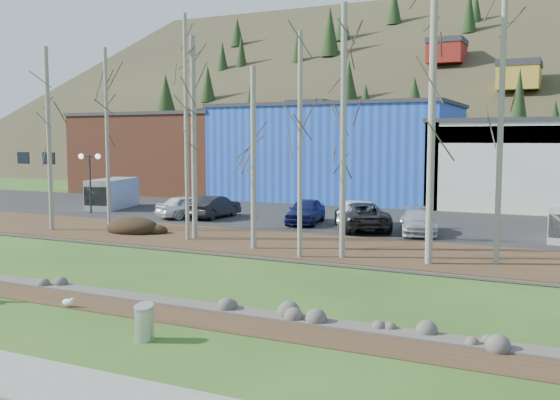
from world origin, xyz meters
The scene contains 32 objects.
ground centered at (0.00, 0.00, 0.00)m, with size 200.00×200.00×0.00m, color #2A4A18.
dirt_strip centered at (0.00, 2.10, 0.01)m, with size 80.00×1.80×0.03m, color #382616.
near_bank_rocks centered at (0.00, 3.10, 0.00)m, with size 80.00×0.80×0.50m, color #47423D, non-canonical shape.
river centered at (0.00, 7.20, 0.00)m, with size 80.00×8.00×0.90m, color #131D30, non-canonical shape.
far_bank_rocks centered at (0.00, 11.30, 0.00)m, with size 80.00×0.80×0.46m, color #47423D, non-canonical shape.
far_bank centered at (0.00, 14.50, 0.07)m, with size 80.00×7.00×0.15m, color #382616.
parking_lot centered at (0.00, 25.00, 0.07)m, with size 80.00×14.00×0.14m, color black.
building_brick centered at (-24.00, 39.00, 3.91)m, with size 16.32×12.24×7.80m.
building_blue centered at (-6.00, 39.00, 4.16)m, with size 20.40×12.24×8.30m.
building_white centered at (12.00, 38.98, 3.41)m, with size 18.36×12.24×6.80m.
hillside centered at (0.00, 84.00, 17.50)m, with size 160.00×72.00×35.00m, color #322C1C, non-canonical shape.
litter_bin centered at (3.16, -0.24, 0.44)m, with size 0.51×0.51×0.88m, color #B4B6B9.
seagull centered at (-0.99, 1.28, 0.19)m, with size 0.47×0.22×0.33m.
dirt_mound centered at (-8.86, 14.19, 0.46)m, with size 3.16×2.23×0.62m, color black.
birch_0 centered at (-13.67, 13.01, 5.28)m, with size 0.24×0.24×10.25m.
birch_1 centered at (-11.21, 15.01, 5.30)m, with size 0.21×0.21×10.31m.
birch_2 centered at (-4.63, 14.00, 5.32)m, with size 0.27×0.27×10.34m.
birch_3 centered at (-4.72, 13.46, 5.84)m, with size 0.20×0.20×11.38m.
birch_4 centered at (-0.42, 12.60, 4.40)m, with size 0.25×0.25×8.49m.
birch_5 centered at (3.46, 14.07, 4.79)m, with size 0.21×0.21×9.27m.
birch_6 centered at (2.42, 11.55, 5.00)m, with size 0.20×0.20×9.70m.
birch_7 centered at (7.83, 12.50, 5.99)m, with size 0.30×0.30×11.68m.
birch_8 centered at (4.13, 12.23, 5.57)m, with size 0.26×0.26×10.85m.
birch_9 centered at (10.36, 13.65, 6.19)m, with size 0.24×0.24×12.07m.
street_lamp centered at (-17.29, 20.13, 3.40)m, with size 1.52×0.75×4.14m.
car_0 centered at (-9.68, 21.01, 0.89)m, with size 1.78×4.42×1.51m, color white.
car_1 centered at (-8.16, 21.62, 0.87)m, with size 1.55×4.43×1.46m, color black.
car_2 centered at (-1.65, 21.66, 0.91)m, with size 1.81×4.50×1.53m, color navy.
car_3 centered at (1.72, 21.94, 0.91)m, with size 1.62×4.66×1.53m, color silver.
car_4 centered at (2.22, 20.71, 0.92)m, with size 2.58×5.60×1.56m, color #262629.
car_5 centered at (5.51, 20.54, 0.80)m, with size 1.85×4.54×1.32m, color silver.
van_grey centered at (-18.08, 23.20, 1.23)m, with size 3.27×5.36×2.18m.
Camera 1 is at (13.28, -13.08, 5.27)m, focal length 40.00 mm.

